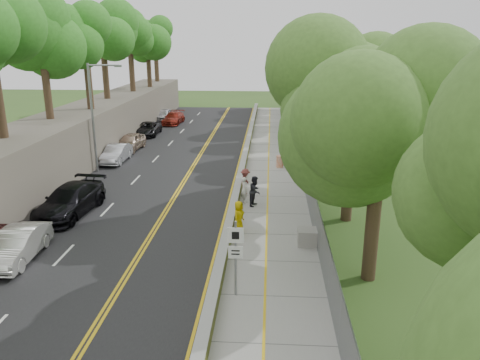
# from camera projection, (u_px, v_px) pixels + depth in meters

# --- Properties ---
(ground) EXTENTS (140.00, 140.00, 0.00)m
(ground) POSITION_uv_depth(u_px,v_px,m) (218.00, 260.00, 21.31)
(ground) COLOR #33511E
(ground) RESTS_ON ground
(road) EXTENTS (11.20, 66.00, 0.04)m
(road) POSITION_uv_depth(u_px,v_px,m) (169.00, 169.00, 35.95)
(road) COLOR black
(road) RESTS_ON ground
(sidewalk) EXTENTS (4.20, 66.00, 0.05)m
(sidewalk) POSITION_uv_depth(u_px,v_px,m) (273.00, 171.00, 35.46)
(sidewalk) COLOR gray
(sidewalk) RESTS_ON ground
(jersey_barrier) EXTENTS (0.42, 66.00, 0.60)m
(jersey_barrier) POSITION_uv_depth(u_px,v_px,m) (243.00, 167.00, 35.52)
(jersey_barrier) COLOR #C3D32F
(jersey_barrier) RESTS_ON ground
(rock_embankment) EXTENTS (5.00, 66.00, 4.00)m
(rock_embankment) POSITION_uv_depth(u_px,v_px,m) (64.00, 142.00, 35.88)
(rock_embankment) COLOR #595147
(rock_embankment) RESTS_ON ground
(chainlink_fence) EXTENTS (0.04, 66.00, 2.00)m
(chainlink_fence) POSITION_uv_depth(u_px,v_px,m) (301.00, 159.00, 35.04)
(chainlink_fence) COLOR slate
(chainlink_fence) RESTS_ON ground
(trees_embankment) EXTENTS (6.40, 66.00, 13.00)m
(trees_embankment) POSITION_uv_depth(u_px,v_px,m) (58.00, 26.00, 33.36)
(trees_embankment) COLOR #378A25
(trees_embankment) RESTS_ON rock_embankment
(trees_fenceside) EXTENTS (7.00, 66.00, 14.00)m
(trees_fenceside) POSITION_uv_depth(u_px,v_px,m) (338.00, 78.00, 33.14)
(trees_fenceside) COLOR #51812F
(trees_fenceside) RESTS_ON ground
(streetlight) EXTENTS (2.52, 0.22, 8.00)m
(streetlight) POSITION_uv_depth(u_px,v_px,m) (95.00, 110.00, 33.96)
(streetlight) COLOR gray
(streetlight) RESTS_ON ground
(signpost) EXTENTS (0.62, 0.09, 3.10)m
(signpost) POSITION_uv_depth(u_px,v_px,m) (236.00, 251.00, 17.79)
(signpost) COLOR gray
(signpost) RESTS_ON sidewalk
(construction_barrel) EXTENTS (0.56, 0.56, 0.91)m
(construction_barrel) POSITION_uv_depth(u_px,v_px,m) (280.00, 162.00, 36.24)
(construction_barrel) COLOR #D3410A
(construction_barrel) RESTS_ON sidewalk
(concrete_block) EXTENTS (1.19, 0.89, 0.79)m
(concrete_block) POSITION_uv_depth(u_px,v_px,m) (310.00, 237.00, 22.71)
(concrete_block) COLOR gray
(concrete_block) RESTS_ON sidewalk
(car_1) EXTENTS (1.71, 4.39, 1.43)m
(car_1) POSITION_uv_depth(u_px,v_px,m) (18.00, 245.00, 21.07)
(car_1) COLOR silver
(car_1) RESTS_ON road
(car_3) EXTENTS (2.84, 5.85, 1.64)m
(car_3) POSITION_uv_depth(u_px,v_px,m) (70.00, 200.00, 26.55)
(car_3) COLOR black
(car_3) RESTS_ON road
(car_4) EXTENTS (2.11, 4.49, 1.49)m
(car_4) POSITION_uv_depth(u_px,v_px,m) (130.00, 142.00, 41.76)
(car_4) COLOR tan
(car_4) RESTS_ON road
(car_5) EXTENTS (1.51, 4.28, 1.41)m
(car_5) POSITION_uv_depth(u_px,v_px,m) (116.00, 153.00, 37.76)
(car_5) COLOR silver
(car_5) RESTS_ON road
(car_6) EXTENTS (2.32, 4.83, 1.33)m
(car_6) POSITION_uv_depth(u_px,v_px,m) (148.00, 129.00, 48.09)
(car_6) COLOR black
(car_6) RESTS_ON road
(car_7) EXTENTS (2.18, 4.77, 1.35)m
(car_7) POSITION_uv_depth(u_px,v_px,m) (173.00, 118.00, 54.46)
(car_7) COLOR maroon
(car_7) RESTS_ON road
(car_8) EXTENTS (1.84, 4.20, 1.41)m
(car_8) POSITION_uv_depth(u_px,v_px,m) (164.00, 115.00, 56.52)
(car_8) COLOR silver
(car_8) RESTS_ON road
(painter_0) EXTENTS (0.78, 0.96, 1.70)m
(painter_0) POSITION_uv_depth(u_px,v_px,m) (239.00, 217.00, 24.03)
(painter_0) COLOR #BD9F08
(painter_0) RESTS_ON sidewalk
(painter_1) EXTENTS (0.56, 0.68, 1.61)m
(painter_1) POSITION_uv_depth(u_px,v_px,m) (244.00, 190.00, 28.42)
(painter_1) COLOR silver
(painter_1) RESTS_ON sidewalk
(painter_2) EXTENTS (0.93, 1.06, 1.83)m
(painter_2) POSITION_uv_depth(u_px,v_px,m) (255.00, 191.00, 27.85)
(painter_2) COLOR black
(painter_2) RESTS_ON sidewalk
(painter_3) EXTENTS (0.86, 1.20, 1.69)m
(painter_3) POSITION_uv_depth(u_px,v_px,m) (245.00, 182.00, 29.91)
(painter_3) COLOR brown
(painter_3) RESTS_ON sidewalk
(person_far) EXTENTS (1.11, 0.74, 1.75)m
(person_far) POSITION_uv_depth(u_px,v_px,m) (287.00, 130.00, 46.50)
(person_far) COLOR black
(person_far) RESTS_ON sidewalk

